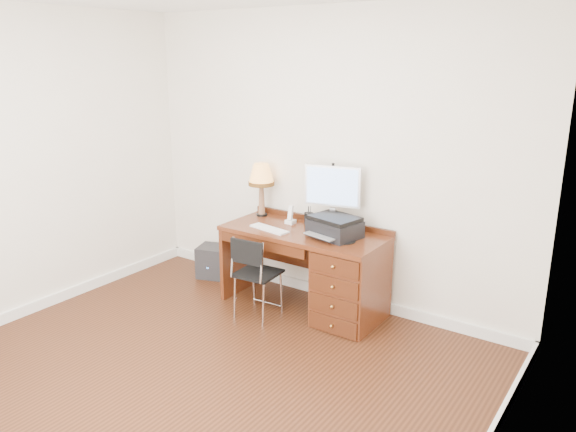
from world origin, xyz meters
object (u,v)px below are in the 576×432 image
Objects in this scene: phone at (291,218)px; printer at (335,227)px; chair at (254,269)px; equipment_box at (213,261)px; desk at (334,273)px; monitor at (333,190)px; leg_lamp at (261,178)px.

printer is at bearing -10.06° from phone.
chair is (-0.57, -0.43, -0.38)m from printer.
printer is at bearing -22.32° from equipment_box.
desk is 0.74m from monitor.
equipment_box is (-0.99, -0.02, -0.63)m from phone.
leg_lamp is (-0.92, 0.17, 0.29)m from printer.
equipment_box is at bearing -172.10° from leg_lamp.
equipment_box is at bearing 147.31° from chair.
monitor is 0.80m from leg_lamp.
leg_lamp is 0.68× the size of chair.
printer is at bearing 32.88° from chair.
monitor is at bearing 0.16° from leg_lamp.
leg_lamp is at bearing 169.15° from desk.
equipment_box is (-1.53, 0.09, -0.67)m from printer.
leg_lamp is at bearing 166.23° from monitor.
desk is 1.98× the size of chair.
printer is 2.74× the size of phone.
monitor reaches higher than leg_lamp.
desk is 0.43m from printer.
chair is 2.28× the size of equipment_box.
equipment_box is at bearing -177.89° from phone.
printer reaches higher than phone.
chair is at bearing -59.06° from leg_lamp.
phone reaches higher than desk.
phone is 0.64m from chair.
desk is at bearing -22.64° from equipment_box.
desk is 0.68m from phone.
chair is (-0.03, -0.54, -0.34)m from phone.
monitor is at bearing 49.31° from chair.
monitor reaches higher than chair.
desk is at bearing -10.85° from leg_lamp.
monitor is 1.24× the size of printer.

